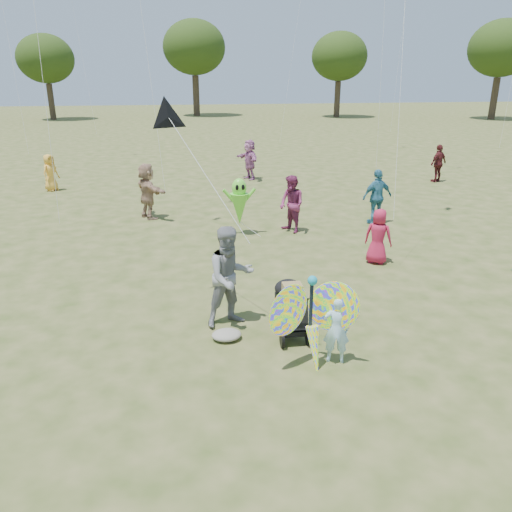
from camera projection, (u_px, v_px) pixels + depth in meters
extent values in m
plane|color=#51592B|center=(281.00, 337.00, 9.32)|extent=(160.00, 160.00, 0.00)
imported|color=#AAD9F1|center=(336.00, 329.00, 8.35)|extent=(0.51, 0.40, 1.22)
imported|color=gray|center=(230.00, 277.00, 9.51)|extent=(1.14, 1.00, 1.99)
ellipsoid|color=gray|center=(227.00, 335.00, 9.23)|extent=(0.55, 0.45, 0.18)
imported|color=#B01C3D|center=(378.00, 236.00, 12.81)|extent=(0.84, 0.79, 1.44)
imported|color=teal|center=(377.00, 197.00, 16.22)|extent=(1.11, 0.61, 1.79)
imported|color=tan|center=(147.00, 191.00, 16.82)|extent=(1.29, 1.80, 1.88)
imported|color=#7C2953|center=(292.00, 204.00, 15.32)|extent=(0.96, 1.06, 1.77)
imported|color=gold|center=(50.00, 173.00, 20.97)|extent=(0.84, 0.89, 1.53)
imported|color=#541C1E|center=(438.00, 163.00, 22.69)|extent=(1.07, 0.79, 1.69)
imported|color=#B0649A|center=(249.00, 160.00, 23.25)|extent=(1.08, 1.79, 1.84)
cube|color=black|center=(291.00, 310.00, 9.17)|extent=(0.49, 0.87, 0.71)
cube|color=black|center=(291.00, 326.00, 9.28)|extent=(0.43, 0.70, 0.10)
ellipsoid|color=black|center=(288.00, 288.00, 9.29)|extent=(0.51, 0.45, 0.33)
cylinder|color=black|center=(282.00, 340.00, 8.95)|extent=(0.06, 0.30, 0.30)
cylinder|color=black|center=(308.00, 337.00, 9.02)|extent=(0.06, 0.30, 0.30)
cylinder|color=black|center=(285.00, 320.00, 9.74)|extent=(0.06, 0.22, 0.22)
cylinder|color=black|center=(298.00, 300.00, 8.58)|extent=(0.44, 0.04, 0.03)
cube|color=olive|center=(292.00, 291.00, 8.99)|extent=(0.35, 0.29, 0.26)
ellipsoid|color=orange|center=(289.00, 311.00, 8.06)|extent=(0.98, 0.71, 1.24)
ellipsoid|color=orange|center=(334.00, 307.00, 8.19)|extent=(0.98, 0.71, 1.24)
cylinder|color=black|center=(311.00, 311.00, 8.16)|extent=(0.06, 0.06, 1.00)
cone|color=orange|center=(315.00, 352.00, 8.24)|extent=(0.36, 0.49, 0.93)
sphere|color=teal|center=(312.00, 281.00, 7.95)|extent=(0.16, 0.16, 0.16)
cone|color=black|center=(168.00, 117.00, 9.82)|extent=(0.89, 0.62, 0.81)
cylinder|color=silver|center=(208.00, 179.00, 9.64)|extent=(1.40, 1.48, 2.25)
cone|color=#6CE636|center=(239.00, 209.00, 15.12)|extent=(0.56, 0.56, 0.95)
ellipsoid|color=#6CE636|center=(239.00, 188.00, 14.90)|extent=(0.44, 0.39, 0.57)
ellipsoid|color=black|center=(237.00, 188.00, 14.70)|extent=(0.10, 0.05, 0.17)
ellipsoid|color=black|center=(243.00, 187.00, 14.73)|extent=(0.10, 0.05, 0.17)
cylinder|color=#6CE636|center=(229.00, 196.00, 14.94)|extent=(0.43, 0.10, 0.49)
cylinder|color=#6CE636|center=(249.00, 196.00, 15.03)|extent=(0.43, 0.10, 0.49)
cylinder|color=silver|center=(250.00, 229.00, 15.19)|extent=(0.61, 0.41, 0.41)
cylinder|color=#3A2D21|center=(51.00, 102.00, 54.51)|extent=(0.63, 0.63, 3.78)
ellipsoid|color=#2B4214|center=(45.00, 59.00, 53.00)|extent=(5.94, 5.94, 5.05)
cylinder|color=#3A2D21|center=(196.00, 96.00, 59.77)|extent=(0.77, 0.77, 4.62)
ellipsoid|color=#2B4214|center=(194.00, 47.00, 57.93)|extent=(7.26, 7.26, 6.17)
cylinder|color=#3A2D21|center=(337.00, 99.00, 57.88)|extent=(0.66, 0.67, 3.99)
ellipsoid|color=#2B4214|center=(339.00, 56.00, 56.29)|extent=(6.27, 6.27, 5.33)
cylinder|color=#3A2D21|center=(494.00, 99.00, 54.88)|extent=(0.73, 0.73, 4.41)
ellipsoid|color=#2B4214|center=(502.00, 48.00, 53.13)|extent=(6.93, 6.93, 5.89)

